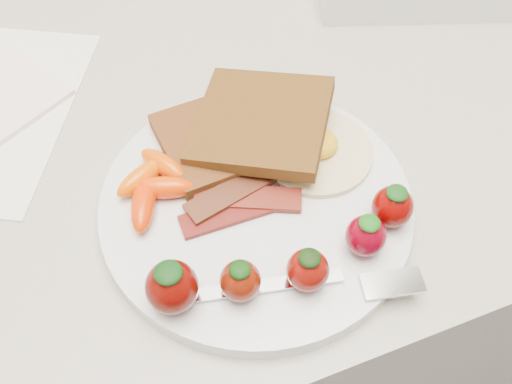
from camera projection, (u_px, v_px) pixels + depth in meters
name	position (u px, v px, depth m)	size (l,w,h in m)	color
counter	(236.00, 290.00, 0.95)	(2.00, 0.60, 0.90)	gray
plate	(256.00, 205.00, 0.50)	(0.27, 0.27, 0.02)	silver
toast_lower	(217.00, 139.00, 0.52)	(0.10, 0.10, 0.01)	#4C290D
toast_upper	(261.00, 121.00, 0.51)	(0.12, 0.12, 0.01)	black
fried_egg	(317.00, 149.00, 0.52)	(0.11, 0.11, 0.02)	white
bacon_strips	(239.00, 200.00, 0.48)	(0.11, 0.06, 0.01)	#340708
baby_carrots	(153.00, 185.00, 0.49)	(0.07, 0.09, 0.02)	#E35600
strawberries	(285.00, 257.00, 0.43)	(0.22, 0.06, 0.05)	#4C0502
fork	(326.00, 284.00, 0.44)	(0.17, 0.07, 0.00)	silver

